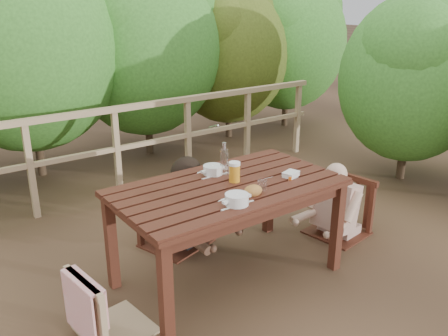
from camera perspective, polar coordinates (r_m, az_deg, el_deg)
ground at (r=3.82m, az=0.45°, el=-13.00°), size 60.00×60.00×0.00m
table at (r=3.63m, az=0.47°, el=-7.87°), size 1.67×0.94×0.77m
chair_left at (r=3.13m, az=-13.51°, el=-12.06°), size 0.50×0.50×0.90m
chair_far at (r=4.08m, az=-6.05°, el=-2.65°), size 0.64×0.64×1.04m
chair_right at (r=4.38m, az=13.96°, el=-1.91°), size 0.55×0.55×0.99m
woman at (r=4.05m, az=-6.26°, el=-0.99°), size 0.68×0.76×1.28m
diner_right at (r=4.36m, az=14.32°, el=-0.66°), size 0.64×0.55×1.18m
railing at (r=5.20m, az=-12.81°, el=1.82°), size 5.60×0.10×1.01m
hedge_row at (r=6.22m, az=-15.04°, el=17.65°), size 6.60×1.60×3.80m
soup_near at (r=3.12m, az=1.56°, el=-3.93°), size 0.27×0.27×0.09m
soup_far at (r=3.65m, az=-1.36°, el=-0.33°), size 0.26×0.26×0.09m
bread_roll at (r=3.28m, az=3.53°, el=-2.77°), size 0.14×0.11×0.08m
beer_glass at (r=3.49m, az=1.27°, el=-0.59°), size 0.09×0.09×0.17m
bottle at (r=3.60m, az=0.02°, el=1.02°), size 0.07×0.07×0.27m
tumbler at (r=3.36m, az=4.63°, el=-2.23°), size 0.07×0.07×0.08m
butter_tub at (r=3.63m, az=8.09°, el=-0.86°), size 0.15×0.12×0.06m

